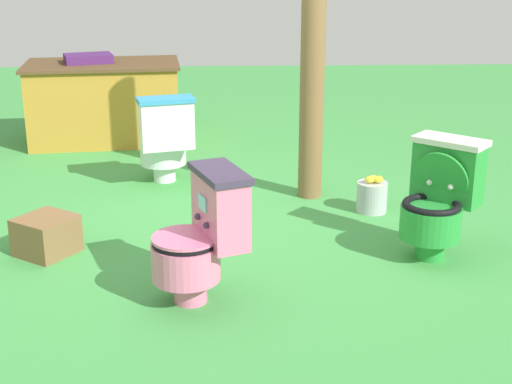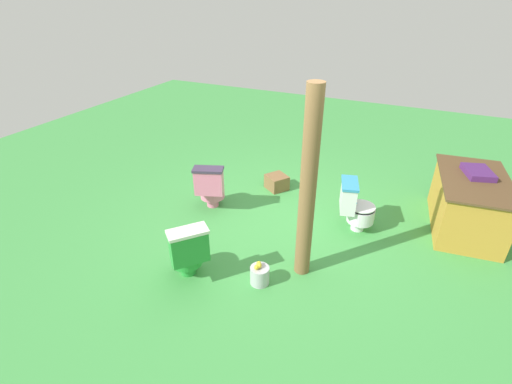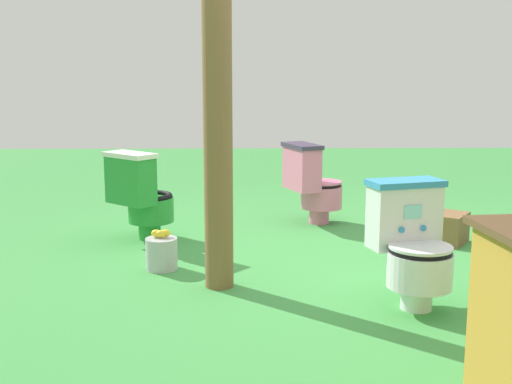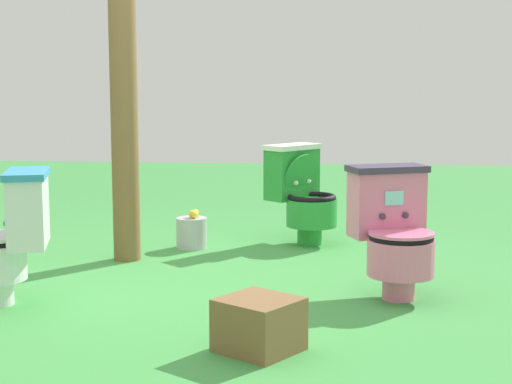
{
  "view_description": "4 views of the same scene",
  "coord_description": "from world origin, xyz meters",
  "px_view_note": "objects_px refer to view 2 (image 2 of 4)",
  "views": [
    {
      "loc": [
        0.14,
        -4.79,
        1.84
      ],
      "look_at": [
        0.3,
        -0.61,
        0.43
      ],
      "focal_mm": 51.45,
      "sensor_mm": 36.0,
      "label": 1
    },
    {
      "loc": [
        4.1,
        1.5,
        3.0
      ],
      "look_at": [
        0.02,
        -0.4,
        0.47
      ],
      "focal_mm": 25.92,
      "sensor_mm": 36.0,
      "label": 2
    },
    {
      "loc": [
        0.61,
        4.53,
        1.35
      ],
      "look_at": [
        0.52,
        0.06,
        0.52
      ],
      "focal_mm": 45.66,
      "sensor_mm": 36.0,
      "label": 3
    },
    {
      "loc": [
        -4.52,
        -0.8,
        1.22
      ],
      "look_at": [
        0.21,
        -0.37,
        0.55
      ],
      "focal_mm": 57.29,
      "sensor_mm": 36.0,
      "label": 4
    }
  ],
  "objects_px": {
    "wooden_post": "(308,189)",
    "small_crate": "(277,182)",
    "lemon_bucket": "(260,275)",
    "toilet_pink": "(211,187)",
    "vendor_table": "(468,203)",
    "toilet_green": "(188,251)",
    "toilet_white": "(355,206)"
  },
  "relations": [
    {
      "from": "toilet_white",
      "to": "small_crate",
      "type": "xyz_separation_m",
      "value": [
        -0.64,
        -1.41,
        -0.25
      ]
    },
    {
      "from": "toilet_white",
      "to": "small_crate",
      "type": "distance_m",
      "value": 1.56
    },
    {
      "from": "toilet_pink",
      "to": "toilet_green",
      "type": "relative_size",
      "value": 1.0
    },
    {
      "from": "toilet_pink",
      "to": "vendor_table",
      "type": "relative_size",
      "value": 0.47
    },
    {
      "from": "toilet_green",
      "to": "wooden_post",
      "type": "xyz_separation_m",
      "value": [
        -0.66,
        1.15,
        0.74
      ]
    },
    {
      "from": "toilet_green",
      "to": "wooden_post",
      "type": "distance_m",
      "value": 1.52
    },
    {
      "from": "small_crate",
      "to": "toilet_white",
      "type": "bearing_deg",
      "value": 65.71
    },
    {
      "from": "toilet_white",
      "to": "small_crate",
      "type": "height_order",
      "value": "toilet_white"
    },
    {
      "from": "toilet_pink",
      "to": "vendor_table",
      "type": "distance_m",
      "value": 3.62
    },
    {
      "from": "toilet_pink",
      "to": "small_crate",
      "type": "distance_m",
      "value": 1.22
    },
    {
      "from": "toilet_white",
      "to": "toilet_green",
      "type": "height_order",
      "value": "same"
    },
    {
      "from": "wooden_post",
      "to": "toilet_white",
      "type": "bearing_deg",
      "value": 162.29
    },
    {
      "from": "toilet_white",
      "to": "vendor_table",
      "type": "xyz_separation_m",
      "value": [
        -0.69,
        1.39,
        0.02
      ]
    },
    {
      "from": "small_crate",
      "to": "lemon_bucket",
      "type": "relative_size",
      "value": 1.16
    },
    {
      "from": "toilet_pink",
      "to": "vendor_table",
      "type": "height_order",
      "value": "vendor_table"
    },
    {
      "from": "toilet_pink",
      "to": "small_crate",
      "type": "height_order",
      "value": "toilet_pink"
    },
    {
      "from": "wooden_post",
      "to": "toilet_pink",
      "type": "bearing_deg",
      "value": -114.26
    },
    {
      "from": "vendor_table",
      "to": "small_crate",
      "type": "relative_size",
      "value": 4.8
    },
    {
      "from": "toilet_green",
      "to": "vendor_table",
      "type": "distance_m",
      "value": 3.82
    },
    {
      "from": "vendor_table",
      "to": "wooden_post",
      "type": "height_order",
      "value": "wooden_post"
    },
    {
      "from": "toilet_pink",
      "to": "wooden_post",
      "type": "height_order",
      "value": "wooden_post"
    },
    {
      "from": "wooden_post",
      "to": "small_crate",
      "type": "bearing_deg",
      "value": -149.33
    },
    {
      "from": "toilet_white",
      "to": "lemon_bucket",
      "type": "relative_size",
      "value": 2.63
    },
    {
      "from": "small_crate",
      "to": "lemon_bucket",
      "type": "distance_m",
      "value": 2.28
    },
    {
      "from": "vendor_table",
      "to": "lemon_bucket",
      "type": "height_order",
      "value": "vendor_table"
    },
    {
      "from": "toilet_pink",
      "to": "small_crate",
      "type": "xyz_separation_m",
      "value": [
        -0.99,
        0.67,
        -0.25
      ]
    },
    {
      "from": "toilet_white",
      "to": "wooden_post",
      "type": "bearing_deg",
      "value": -32.78
    },
    {
      "from": "toilet_white",
      "to": "lemon_bucket",
      "type": "bearing_deg",
      "value": -40.42
    },
    {
      "from": "toilet_white",
      "to": "wooden_post",
      "type": "height_order",
      "value": "wooden_post"
    },
    {
      "from": "toilet_white",
      "to": "wooden_post",
      "type": "xyz_separation_m",
      "value": [
        1.13,
        -0.36,
        0.75
      ]
    },
    {
      "from": "toilet_green",
      "to": "wooden_post",
      "type": "relative_size",
      "value": 0.32
    },
    {
      "from": "small_crate",
      "to": "lemon_bucket",
      "type": "height_order",
      "value": "lemon_bucket"
    }
  ]
}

